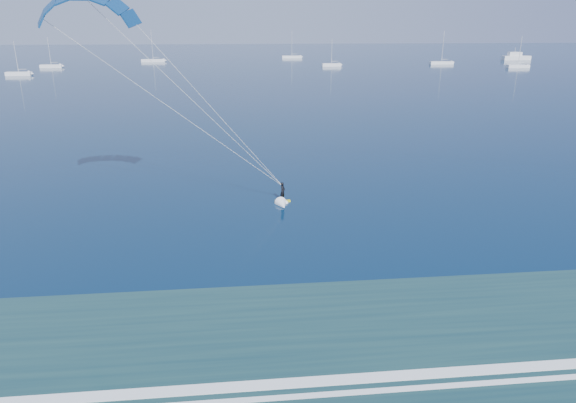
{
  "coord_description": "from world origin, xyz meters",
  "views": [
    {
      "loc": [
        -4.52,
        -9.85,
        15.58
      ],
      "look_at": [
        -0.64,
        27.56,
        2.59
      ],
      "focal_mm": 32.0,
      "sensor_mm": 36.0,
      "label": 1
    }
  ],
  "objects_px": {
    "kitesurfer_rig": "(190,99)",
    "motor_yacht": "(516,57)",
    "sailboat_1": "(51,66)",
    "sailboat_2": "(153,60)",
    "sailboat_0": "(19,73)",
    "sailboat_6": "(518,66)",
    "sailboat_4": "(292,57)",
    "sailboat_3": "(331,65)",
    "sailboat_5": "(441,63)"
  },
  "relations": [
    {
      "from": "kitesurfer_rig",
      "to": "sailboat_1",
      "type": "height_order",
      "value": "kitesurfer_rig"
    },
    {
      "from": "sailboat_2",
      "to": "sailboat_0",
      "type": "bearing_deg",
      "value": -119.01
    },
    {
      "from": "motor_yacht",
      "to": "sailboat_0",
      "type": "height_order",
      "value": "sailboat_0"
    },
    {
      "from": "kitesurfer_rig",
      "to": "sailboat_0",
      "type": "xyz_separation_m",
      "value": [
        -65.44,
        135.05,
        -9.18
      ]
    },
    {
      "from": "kitesurfer_rig",
      "to": "sailboat_3",
      "type": "height_order",
      "value": "kitesurfer_rig"
    },
    {
      "from": "motor_yacht",
      "to": "sailboat_1",
      "type": "bearing_deg",
      "value": -172.85
    },
    {
      "from": "motor_yacht",
      "to": "sailboat_0",
      "type": "distance_m",
      "value": 208.26
    },
    {
      "from": "sailboat_2",
      "to": "sailboat_3",
      "type": "xyz_separation_m",
      "value": [
        73.66,
        -33.58,
        -0.02
      ]
    },
    {
      "from": "motor_yacht",
      "to": "sailboat_5",
      "type": "relative_size",
      "value": 0.98
    },
    {
      "from": "motor_yacht",
      "to": "sailboat_5",
      "type": "xyz_separation_m",
      "value": [
        -44.96,
        -22.9,
        -0.72
      ]
    },
    {
      "from": "sailboat_4",
      "to": "sailboat_1",
      "type": "bearing_deg",
      "value": -153.19
    },
    {
      "from": "sailboat_3",
      "to": "sailboat_4",
      "type": "distance_m",
      "value": 54.86
    },
    {
      "from": "sailboat_1",
      "to": "sailboat_5",
      "type": "xyz_separation_m",
      "value": [
        155.38,
        2.23,
        0.01
      ]
    },
    {
      "from": "sailboat_1",
      "to": "sailboat_2",
      "type": "relative_size",
      "value": 0.82
    },
    {
      "from": "kitesurfer_rig",
      "to": "sailboat_0",
      "type": "bearing_deg",
      "value": 115.85
    },
    {
      "from": "sailboat_3",
      "to": "sailboat_6",
      "type": "relative_size",
      "value": 0.91
    },
    {
      "from": "sailboat_4",
      "to": "sailboat_2",
      "type": "bearing_deg",
      "value": -162.29
    },
    {
      "from": "sailboat_2",
      "to": "sailboat_6",
      "type": "distance_m",
      "value": 150.91
    },
    {
      "from": "sailboat_0",
      "to": "sailboat_4",
      "type": "relative_size",
      "value": 0.83
    },
    {
      "from": "kitesurfer_rig",
      "to": "motor_yacht",
      "type": "xyz_separation_m",
      "value": [
        134.79,
        192.32,
        -8.44
      ]
    },
    {
      "from": "sailboat_0",
      "to": "sailboat_6",
      "type": "relative_size",
      "value": 0.94
    },
    {
      "from": "sailboat_3",
      "to": "sailboat_5",
      "type": "distance_m",
      "value": 48.12
    },
    {
      "from": "sailboat_0",
      "to": "sailboat_3",
      "type": "height_order",
      "value": "sailboat_0"
    },
    {
      "from": "sailboat_1",
      "to": "sailboat_2",
      "type": "height_order",
      "value": "sailboat_2"
    },
    {
      "from": "sailboat_4",
      "to": "sailboat_6",
      "type": "distance_m",
      "value": 104.67
    },
    {
      "from": "sailboat_0",
      "to": "sailboat_1",
      "type": "bearing_deg",
      "value": 90.18
    },
    {
      "from": "sailboat_0",
      "to": "sailboat_4",
      "type": "height_order",
      "value": "sailboat_4"
    },
    {
      "from": "sailboat_0",
      "to": "motor_yacht",
      "type": "bearing_deg",
      "value": 15.96
    },
    {
      "from": "kitesurfer_rig",
      "to": "sailboat_1",
      "type": "distance_m",
      "value": 179.81
    },
    {
      "from": "kitesurfer_rig",
      "to": "motor_yacht",
      "type": "bearing_deg",
      "value": 54.98
    },
    {
      "from": "sailboat_6",
      "to": "sailboat_1",
      "type": "bearing_deg",
      "value": 173.86
    },
    {
      "from": "kitesurfer_rig",
      "to": "motor_yacht",
      "type": "relative_size",
      "value": 1.62
    },
    {
      "from": "sailboat_6",
      "to": "sailboat_4",
      "type": "bearing_deg",
      "value": 139.08
    },
    {
      "from": "kitesurfer_rig",
      "to": "sailboat_4",
      "type": "height_order",
      "value": "kitesurfer_rig"
    },
    {
      "from": "motor_yacht",
      "to": "sailboat_6",
      "type": "bearing_deg",
      "value": -117.76
    },
    {
      "from": "sailboat_2",
      "to": "sailboat_6",
      "type": "relative_size",
      "value": 1.18
    },
    {
      "from": "kitesurfer_rig",
      "to": "sailboat_3",
      "type": "distance_m",
      "value": 168.34
    },
    {
      "from": "motor_yacht",
      "to": "kitesurfer_rig",
      "type": "bearing_deg",
      "value": -125.02
    },
    {
      "from": "kitesurfer_rig",
      "to": "sailboat_0",
      "type": "relative_size",
      "value": 1.96
    },
    {
      "from": "sailboat_2",
      "to": "sailboat_4",
      "type": "distance_m",
      "value": 67.11
    },
    {
      "from": "sailboat_4",
      "to": "sailboat_5",
      "type": "bearing_deg",
      "value": -39.49
    },
    {
      "from": "kitesurfer_rig",
      "to": "sailboat_5",
      "type": "xyz_separation_m",
      "value": [
        89.83,
        169.42,
        -9.16
      ]
    },
    {
      "from": "kitesurfer_rig",
      "to": "sailboat_6",
      "type": "height_order",
      "value": "kitesurfer_rig"
    },
    {
      "from": "sailboat_5",
      "to": "sailboat_6",
      "type": "bearing_deg",
      "value": -44.4
    },
    {
      "from": "kitesurfer_rig",
      "to": "sailboat_2",
      "type": "xyz_separation_m",
      "value": [
        -31.48,
        196.3,
        -9.16
      ]
    },
    {
      "from": "motor_yacht",
      "to": "sailboat_2",
      "type": "relative_size",
      "value": 0.95
    },
    {
      "from": "sailboat_1",
      "to": "sailboat_5",
      "type": "distance_m",
      "value": 155.39
    },
    {
      "from": "sailboat_2",
      "to": "sailboat_3",
      "type": "bearing_deg",
      "value": -24.51
    },
    {
      "from": "sailboat_4",
      "to": "kitesurfer_rig",
      "type": "bearing_deg",
      "value": -98.52
    },
    {
      "from": "kitesurfer_rig",
      "to": "sailboat_4",
      "type": "bearing_deg",
      "value": 81.48
    }
  ]
}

